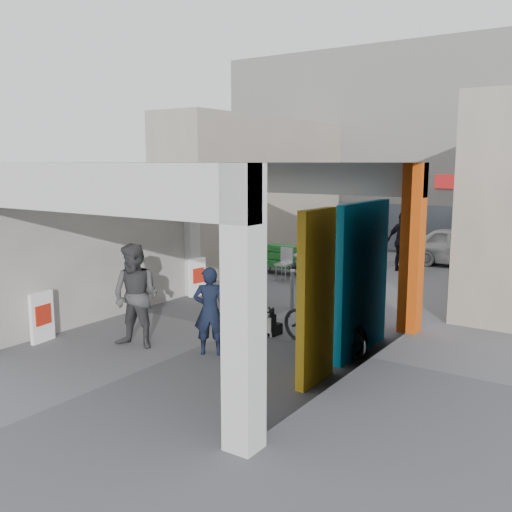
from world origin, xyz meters
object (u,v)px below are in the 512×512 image
Objects in this scene: man_back_turned at (136,296)px; bicycle_front at (324,322)px; man_elderly at (338,306)px; produce_stand at (280,262)px; border_collie at (272,324)px; man_with_dog at (210,311)px; man_crates at (403,242)px; bicycle_rear at (331,331)px; cafe_set at (307,268)px; white_van at (464,247)px.

man_back_turned is 1.04× the size of bicycle_front.
man_back_turned is at bearing -154.81° from man_elderly.
man_elderly is at bearing -74.14° from produce_stand.
produce_stand is 7.41m from bicycle_front.
man_elderly is (1.30, 0.34, 0.48)m from border_collie.
bicycle_front is (-0.08, -0.42, -0.23)m from man_elderly.
border_collie is 1.73m from man_with_dog.
bicycle_rear is (1.75, -8.58, -0.53)m from man_crates.
bicycle_rear is at bearing -57.34° from cafe_set.
man_elderly is at bearing -55.53° from cafe_set.
bicycle_rear is (4.87, -6.10, 0.10)m from produce_stand.
bicycle_rear is at bearing -176.79° from white_van.
produce_stand is 0.34× the size of white_van.
white_van is at bearing -112.80° from man_crates.
cafe_set is 5.78m from border_collie.
man_elderly is at bearing 22.25° from border_collie.
man_back_turned is (-1.74, -2.06, 0.75)m from border_collie.
man_with_dog is 9.84m from man_crates.
cafe_set is at bearing 40.17° from bicycle_front.
bicycle_front reaches higher than cafe_set.
man_elderly is at bearing -2.37° from bicycle_front.
cafe_set is at bearing 119.23° from border_collie.
bicycle_rear is (0.21, -0.68, -0.28)m from man_elderly.
man_with_dog is at bearing -92.51° from produce_stand.
man_crates is 1.31× the size of bicycle_rear.
white_van is (1.21, 10.23, 0.42)m from border_collie.
produce_stand is 0.91× the size of man_elderly.
bicycle_front is at bearing -58.24° from cafe_set.
bicycle_front is at bearing 56.22° from bicycle_rear.
man_with_dog is at bearing 133.10° from bicycle_rear.
cafe_set reaches higher than bicycle_rear.
bicycle_rear is at bearing -76.25° from produce_stand.
bicycle_rear is at bearing -177.28° from man_with_dog.
man_crates is at bearing 69.44° from man_back_turned.
bicycle_front is (1.22, -0.07, 0.26)m from border_collie.
white_van is (2.95, 12.30, -0.34)m from man_back_turned.
man_with_dog is (-0.33, -1.60, 0.58)m from border_collie.
bicycle_front is (4.58, -5.83, 0.16)m from produce_stand.
man_with_dog reaches higher than bicycle_rear.
man_crates reaches higher than cafe_set.
man_back_turned is (-1.41, -0.47, 0.18)m from man_with_dog.
man_crates reaches higher than white_van.
white_van is (4.56, 4.47, 0.32)m from produce_stand.
produce_stand is at bearing 117.59° from man_elderly.
man_back_turned is 0.51× the size of white_van.
man_elderly reaches higher than bicycle_front.
white_van reaches higher than bicycle_front.
produce_stand is at bearing 47.45° from bicycle_rear.
border_collie is 0.32× the size of bicycle_front.
man_with_dog is at bearing 174.13° from white_van.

